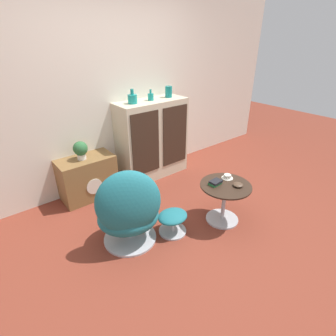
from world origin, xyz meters
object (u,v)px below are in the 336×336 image
(vase_inner_right, at_px, (169,92))
(coffee_table, at_px, (224,198))
(tv_console, at_px, (88,178))
(sideboard, at_px, (152,139))
(egg_chair, at_px, (129,211))
(teacup, at_px, (227,177))
(ottoman, at_px, (173,219))
(bowl, at_px, (238,185))
(book_stack, at_px, (215,182))
(potted_plant, at_px, (81,149))
(vase_inner_left, at_px, (151,97))
(vase_leftmost, at_px, (132,99))

(vase_inner_right, bearing_deg, coffee_table, -103.88)
(tv_console, relative_size, vase_inner_right, 4.50)
(sideboard, distance_m, egg_chair, 1.57)
(egg_chair, bearing_deg, tv_console, 87.73)
(teacup, bearing_deg, ottoman, 170.84)
(bowl, bearing_deg, ottoman, 155.65)
(tv_console, distance_m, ottoman, 1.34)
(ottoman, bearing_deg, egg_chair, 161.77)
(ottoman, height_order, book_stack, book_stack)
(coffee_table, xyz_separation_m, bowl, (0.08, -0.10, 0.19))
(potted_plant, bearing_deg, egg_chair, -90.53)
(ottoman, xyz_separation_m, bowl, (0.68, -0.31, 0.33))
(ottoman, xyz_separation_m, vase_inner_left, (0.64, 1.26, 1.04))
(egg_chair, bearing_deg, ottoman, -18.23)
(tv_console, relative_size, bowl, 6.37)
(coffee_table, relative_size, bowl, 5.12)
(tv_console, relative_size, vase_leftmost, 3.79)
(coffee_table, distance_m, bowl, 0.23)
(ottoman, relative_size, teacup, 2.55)
(ottoman, distance_m, coffee_table, 0.65)
(ottoman, relative_size, book_stack, 2.34)
(sideboard, relative_size, vase_inner_left, 7.77)
(ottoman, bearing_deg, coffee_table, -19.01)
(vase_inner_right, bearing_deg, egg_chair, -141.86)
(egg_chair, relative_size, coffee_table, 1.55)
(teacup, height_order, bowl, teacup)
(ottoman, height_order, vase_leftmost, vase_leftmost)
(book_stack, bearing_deg, ottoman, 166.43)
(tv_console, xyz_separation_m, ottoman, (0.41, -1.27, -0.11))
(vase_leftmost, relative_size, teacup, 1.41)
(bowl, bearing_deg, egg_chair, 158.03)
(vase_inner_right, bearing_deg, potted_plant, 179.24)
(potted_plant, relative_size, bowl, 2.11)
(sideboard, relative_size, ottoman, 3.41)
(egg_chair, relative_size, vase_inner_right, 5.60)
(bowl, bearing_deg, vase_inner_right, 79.80)
(egg_chair, relative_size, vase_leftmost, 4.71)
(egg_chair, height_order, book_stack, egg_chair)
(egg_chair, distance_m, coffee_table, 1.11)
(coffee_table, height_order, vase_inner_right, vase_inner_right)
(coffee_table, distance_m, book_stack, 0.23)
(tv_console, height_order, potted_plant, potted_plant)
(vase_inner_left, bearing_deg, book_stack, -95.17)
(ottoman, distance_m, potted_plant, 1.45)
(vase_inner_right, bearing_deg, book_stack, -107.85)
(sideboard, distance_m, vase_leftmost, 0.71)
(ottoman, bearing_deg, vase_inner_right, 52.62)
(vase_inner_left, bearing_deg, vase_leftmost, 180.00)
(sideboard, height_order, tv_console, sideboard)
(book_stack, bearing_deg, tv_console, 123.38)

